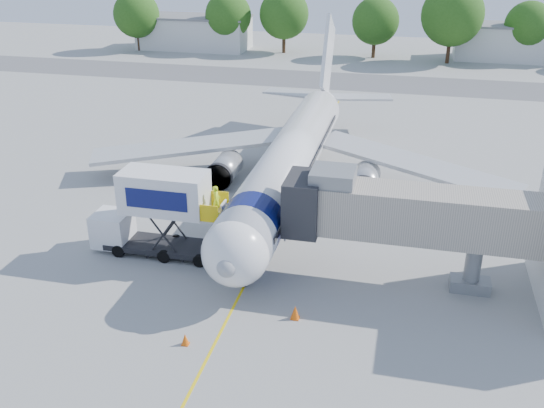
% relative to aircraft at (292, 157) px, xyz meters
% --- Properties ---
extents(ground, '(160.00, 160.00, 0.00)m').
position_rel_aircraft_xyz_m(ground, '(0.00, -4.12, -2.95)').
color(ground, '#9A9A98').
rests_on(ground, ground).
extents(guidance_line, '(0.15, 70.00, 0.01)m').
position_rel_aircraft_xyz_m(guidance_line, '(0.00, -4.12, -2.94)').
color(guidance_line, yellow).
rests_on(guidance_line, ground).
extents(taxiway_strip, '(120.00, 10.00, 0.01)m').
position_rel_aircraft_xyz_m(taxiway_strip, '(0.00, 37.88, -2.94)').
color(taxiway_strip, '#59595B').
rests_on(taxiway_strip, ground).
extents(aircraft, '(34.17, 37.73, 11.35)m').
position_rel_aircraft_xyz_m(aircraft, '(0.00, 0.00, 0.00)').
color(aircraft, silver).
rests_on(aircraft, ground).
extents(jet_bridge, '(13.90, 3.20, 6.60)m').
position_rel_aircraft_xyz_m(jet_bridge, '(7.99, -11.12, 1.39)').
color(jet_bridge, '#A79E8F').
rests_on(jet_bridge, ground).
extents(catering_hiloader, '(8.50, 2.44, 5.50)m').
position_rel_aircraft_xyz_m(catering_hiloader, '(-6.26, -11.12, -0.19)').
color(catering_hiloader, black).
rests_on(catering_hiloader, ground).
extents(ground_tug, '(4.10, 2.98, 1.47)m').
position_rel_aircraft_xyz_m(ground_tug, '(-3.17, -22.57, -2.17)').
color(ground_tug, silver).
rests_on(ground_tug, ground).
extents(safety_cone_a, '(0.48, 0.48, 0.77)m').
position_rel_aircraft_xyz_m(safety_cone_a, '(3.44, -16.06, -2.58)').
color(safety_cone_a, '#DD550B').
rests_on(safety_cone_a, ground).
extents(safety_cone_b, '(0.39, 0.39, 0.62)m').
position_rel_aircraft_xyz_m(safety_cone_b, '(-1.39, -19.42, -2.65)').
color(safety_cone_b, '#DD550B').
rests_on(safety_cone_b, ground).
extents(outbuilding_left, '(18.40, 8.40, 5.30)m').
position_rel_aircraft_xyz_m(outbuilding_left, '(-28.00, 55.88, -0.29)').
color(outbuilding_left, silver).
rests_on(outbuilding_left, ground).
extents(outbuilding_right, '(16.40, 7.40, 5.30)m').
position_rel_aircraft_xyz_m(outbuilding_right, '(22.00, 57.88, -0.29)').
color(outbuilding_right, silver).
rests_on(outbuilding_right, ground).
extents(tree_a, '(7.40, 7.40, 9.43)m').
position_rel_aircraft_xyz_m(tree_a, '(-36.38, 52.10, 2.78)').
color(tree_a, '#382314').
rests_on(tree_a, ground).
extents(tree_b, '(7.38, 7.38, 9.41)m').
position_rel_aircraft_xyz_m(tree_b, '(-21.56, 54.37, 2.76)').
color(tree_b, '#382314').
rests_on(tree_b, ground).
extents(tree_c, '(7.81, 7.81, 9.95)m').
position_rel_aircraft_xyz_m(tree_c, '(-12.65, 55.51, 3.09)').
color(tree_c, '#382314').
rests_on(tree_c, ground).
extents(tree_d, '(7.16, 7.16, 9.13)m').
position_rel_aircraft_xyz_m(tree_d, '(1.81, 54.77, 2.59)').
color(tree_d, '#382314').
rests_on(tree_d, ground).
extents(tree_e, '(9.02, 9.02, 11.51)m').
position_rel_aircraft_xyz_m(tree_e, '(12.96, 53.02, 4.04)').
color(tree_e, '#382314').
rests_on(tree_e, ground).
extents(tree_f, '(6.97, 6.97, 8.88)m').
position_rel_aircraft_xyz_m(tree_f, '(24.15, 56.71, 2.44)').
color(tree_f, '#382314').
rests_on(tree_f, ground).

